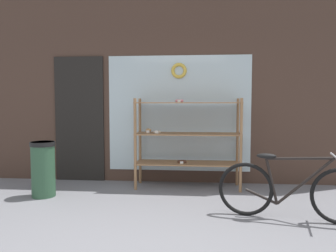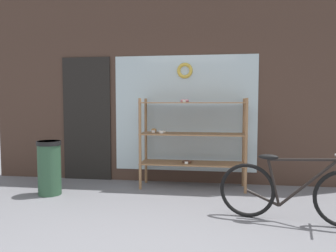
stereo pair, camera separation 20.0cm
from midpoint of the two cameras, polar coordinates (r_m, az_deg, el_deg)
storefront_facade at (r=5.49m, az=1.63°, el=9.45°), size 6.31×0.13×3.78m
display_case at (r=5.10m, az=5.32°, el=-1.63°), size 1.62×0.47×1.40m
bicycle at (r=3.97m, az=22.32°, el=-10.62°), size 1.61×0.51×0.76m
trash_bin at (r=5.01m, az=-18.90°, el=-6.59°), size 0.34×0.34×0.78m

